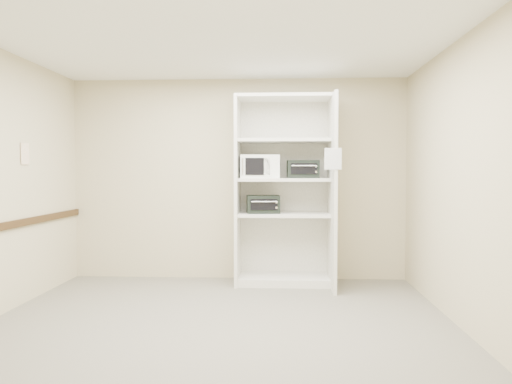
{
  "coord_description": "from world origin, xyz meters",
  "views": [
    {
      "loc": [
        0.59,
        -4.74,
        1.45
      ],
      "look_at": [
        0.27,
        1.41,
        1.2
      ],
      "focal_mm": 35.0,
      "sensor_mm": 36.0,
      "label": 1
    }
  ],
  "objects_px": {
    "microwave": "(260,167)",
    "toaster_oven_upper": "(303,169)",
    "shelving_unit": "(288,197)",
    "toaster_oven_lower": "(263,204)"
  },
  "relations": [
    {
      "from": "shelving_unit",
      "to": "toaster_oven_lower",
      "type": "xyz_separation_m",
      "value": [
        -0.31,
        -0.04,
        -0.1
      ]
    },
    {
      "from": "shelving_unit",
      "to": "toaster_oven_lower",
      "type": "bearing_deg",
      "value": -172.57
    },
    {
      "from": "shelving_unit",
      "to": "toaster_oven_upper",
      "type": "xyz_separation_m",
      "value": [
        0.2,
        0.01,
        0.35
      ]
    },
    {
      "from": "microwave",
      "to": "toaster_oven_upper",
      "type": "bearing_deg",
      "value": -1.27
    },
    {
      "from": "microwave",
      "to": "toaster_oven_lower",
      "type": "height_order",
      "value": "microwave"
    },
    {
      "from": "toaster_oven_upper",
      "to": "toaster_oven_lower",
      "type": "height_order",
      "value": "toaster_oven_upper"
    },
    {
      "from": "microwave",
      "to": "shelving_unit",
      "type": "bearing_deg",
      "value": -1.7
    },
    {
      "from": "shelving_unit",
      "to": "microwave",
      "type": "bearing_deg",
      "value": -178.6
    },
    {
      "from": "toaster_oven_upper",
      "to": "shelving_unit",
      "type": "bearing_deg",
      "value": 179.66
    },
    {
      "from": "microwave",
      "to": "toaster_oven_lower",
      "type": "bearing_deg",
      "value": -39.71
    }
  ]
}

